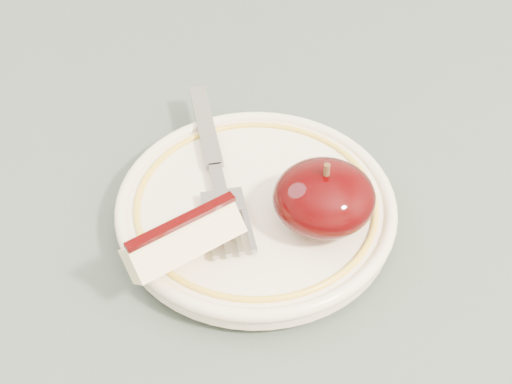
{
  "coord_description": "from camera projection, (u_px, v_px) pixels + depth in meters",
  "views": [
    {
      "loc": [
        0.01,
        -0.27,
        1.1
      ],
      "look_at": [
        0.04,
        0.04,
        0.78
      ],
      "focal_mm": 50.0,
      "sensor_mm": 36.0,
      "label": 1
    }
  ],
  "objects": [
    {
      "name": "table",
      "position": [
        211.0,
        354.0,
        0.5
      ],
      "size": [
        0.9,
        0.9,
        0.75
      ],
      "color": "brown",
      "rests_on": "ground"
    },
    {
      "name": "plate",
      "position": [
        256.0,
        207.0,
        0.46
      ],
      "size": [
        0.18,
        0.18,
        0.02
      ],
      "color": "#F6E8CE",
      "rests_on": "table"
    },
    {
      "name": "apple_half",
      "position": [
        324.0,
        198.0,
        0.44
      ],
      "size": [
        0.06,
        0.06,
        0.05
      ],
      "color": "black",
      "rests_on": "plate"
    },
    {
      "name": "apple_wedge",
      "position": [
        183.0,
        240.0,
        0.42
      ],
      "size": [
        0.08,
        0.06,
        0.03
      ],
      "rotation": [
        0.0,
        0.0,
        0.51
      ],
      "color": "#F2E8B2",
      "rests_on": "plate"
    },
    {
      "name": "fork",
      "position": [
        215.0,
        167.0,
        0.48
      ],
      "size": [
        0.04,
        0.17,
        0.0
      ],
      "rotation": [
        0.0,
        0.0,
        1.67
      ],
      "color": "gray",
      "rests_on": "plate"
    }
  ]
}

